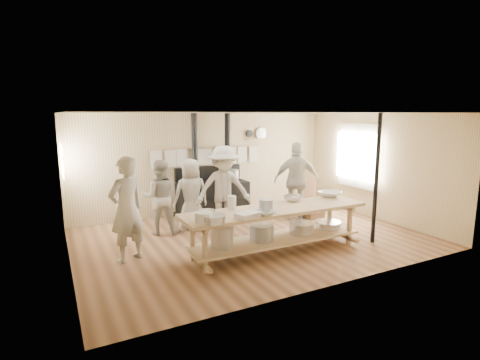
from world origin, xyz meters
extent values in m
plane|color=brown|center=(0.00, 0.00, 0.00)|extent=(7.00, 7.00, 0.00)
plane|color=tan|center=(0.00, 2.50, 1.30)|extent=(7.00, 0.00, 7.00)
plane|color=tan|center=(0.00, -2.50, 1.30)|extent=(7.00, 0.00, 7.00)
plane|color=tan|center=(-3.50, 0.00, 1.30)|extent=(0.00, 5.00, 5.00)
plane|color=tan|center=(3.50, 0.00, 1.30)|extent=(0.00, 5.00, 5.00)
plane|color=#BAAA8B|center=(0.00, 0.00, 2.60)|extent=(7.00, 7.00, 0.00)
cube|color=beige|center=(3.47, 0.60, 1.50)|extent=(0.06, 1.35, 1.65)
plane|color=white|center=(3.43, 0.60, 1.50)|extent=(0.00, 1.50, 1.50)
cube|color=beige|center=(3.42, 0.60, 1.50)|extent=(0.02, 0.03, 1.50)
plane|color=white|center=(-3.45, 2.00, 1.60)|extent=(0.00, 0.90, 0.90)
cube|color=black|center=(0.00, 2.10, 0.42)|extent=(1.80, 0.70, 0.85)
cube|color=black|center=(0.00, 2.10, 0.05)|extent=(1.90, 0.75, 0.10)
cube|color=black|center=(0.00, 2.40, 1.05)|extent=(1.80, 0.12, 0.35)
cylinder|color=black|center=(-0.45, 2.15, 1.73)|extent=(0.15, 0.15, 1.75)
cylinder|color=black|center=(0.45, 2.15, 1.73)|extent=(0.15, 0.15, 1.75)
cylinder|color=#B2B2B7|center=(-0.55, 2.10, 1.02)|extent=(0.36, 0.36, 0.34)
cylinder|color=gray|center=(0.55, 2.05, 1.00)|extent=(0.30, 0.30, 0.30)
cylinder|color=tan|center=(0.00, 2.40, 1.72)|extent=(3.00, 0.04, 0.04)
cube|color=silver|center=(-1.35, 2.40, 1.50)|extent=(0.28, 0.01, 0.46)
cube|color=silver|center=(-1.01, 2.40, 1.50)|extent=(0.28, 0.01, 0.46)
cube|color=silver|center=(-0.68, 2.40, 1.50)|extent=(0.28, 0.01, 0.46)
cube|color=silver|center=(-0.34, 2.40, 1.50)|extent=(0.28, 0.01, 0.46)
cube|color=silver|center=(0.00, 2.40, 1.50)|extent=(0.28, 0.01, 0.46)
cube|color=silver|center=(0.34, 2.40, 1.50)|extent=(0.28, 0.01, 0.46)
cube|color=silver|center=(0.68, 2.40, 1.50)|extent=(0.28, 0.01, 0.46)
cube|color=silver|center=(1.01, 2.40, 1.50)|extent=(0.28, 0.01, 0.46)
cube|color=silver|center=(1.35, 2.40, 1.50)|extent=(0.28, 0.01, 0.46)
cube|color=tan|center=(1.40, 2.42, 1.90)|extent=(0.50, 0.14, 0.03)
cylinder|color=black|center=(1.25, 2.44, 2.05)|extent=(0.20, 0.04, 0.20)
cylinder|color=silver|center=(1.62, 2.44, 2.05)|extent=(0.32, 0.03, 0.32)
cube|color=tan|center=(0.00, -0.90, 0.82)|extent=(3.60, 0.90, 0.06)
cube|color=tan|center=(0.00, -0.90, 0.25)|extent=(3.40, 0.80, 0.04)
cube|color=tan|center=(0.00, -0.90, 0.20)|extent=(3.30, 0.06, 0.06)
cube|color=tan|center=(-1.55, -1.20, 0.42)|extent=(0.07, 0.07, 0.85)
cube|color=tan|center=(-1.55, -0.60, 0.42)|extent=(0.07, 0.07, 0.85)
cube|color=tan|center=(1.55, -1.20, 0.42)|extent=(0.07, 0.07, 0.85)
cube|color=tan|center=(1.55, -0.60, 0.42)|extent=(0.07, 0.07, 0.85)
cylinder|color=#B2B2B7|center=(-1.10, -0.90, 0.46)|extent=(0.40, 0.40, 0.38)
cylinder|color=gray|center=(-0.30, -0.90, 0.42)|extent=(0.44, 0.44, 0.30)
cylinder|color=silver|center=(0.60, -0.90, 0.38)|extent=(0.48, 0.48, 0.22)
cylinder|color=silver|center=(1.30, -0.90, 0.34)|extent=(0.52, 0.52, 0.14)
cylinder|color=black|center=(2.05, -1.35, 1.30)|extent=(0.08, 0.08, 2.60)
imported|color=#B4B19F|center=(-2.55, -0.06, 0.93)|extent=(0.80, 0.68, 1.87)
imported|color=#B4B19F|center=(-1.62, 1.18, 0.81)|extent=(0.96, 0.85, 1.62)
imported|color=#B4B19F|center=(-0.93, 1.16, 0.81)|extent=(0.82, 0.56, 1.61)
imported|color=#B4B19F|center=(1.71, 0.83, 0.96)|extent=(1.21, 0.95, 1.91)
imported|color=#B4B19F|center=(-0.30, 0.77, 0.95)|extent=(1.35, 0.96, 1.89)
cube|color=#4F321F|center=(2.15, 0.72, 0.24)|extent=(0.44, 0.44, 0.47)
cube|color=#4F321F|center=(2.15, 0.92, 0.68)|extent=(0.44, 0.04, 0.52)
imported|color=white|center=(-0.43, -1.23, 0.89)|extent=(0.37, 0.37, 0.08)
imported|color=silver|center=(-1.35, -0.80, 0.90)|extent=(0.40, 0.40, 0.10)
imported|color=white|center=(1.55, -0.57, 0.91)|extent=(0.60, 0.60, 0.11)
imported|color=silver|center=(0.61, -0.57, 0.91)|extent=(0.50, 0.50, 0.11)
cube|color=#B2B2B7|center=(-0.77, -1.23, 0.89)|extent=(0.45, 0.36, 0.09)
cylinder|color=silver|center=(-1.41, -1.23, 0.91)|extent=(0.42, 0.42, 0.13)
cylinder|color=gray|center=(-0.30, -1.05, 0.97)|extent=(0.31, 0.31, 0.23)
cylinder|color=white|center=(-1.55, -1.16, 0.94)|extent=(0.32, 0.32, 0.17)
cylinder|color=white|center=(-0.76, -0.59, 0.97)|extent=(0.19, 0.19, 0.25)
camera|label=1|loc=(-3.68, -6.60, 2.57)|focal=28.00mm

